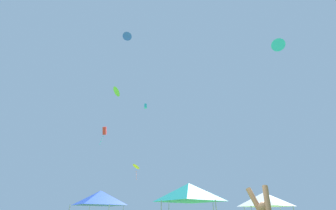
# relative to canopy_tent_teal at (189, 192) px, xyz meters

# --- Properties ---
(canopy_tent_teal) EXTENTS (3.05, 3.05, 3.26)m
(canopy_tent_teal) POSITION_rel_canopy_tent_teal_xyz_m (0.00, 0.00, 0.00)
(canopy_tent_teal) COLOR #9E9EA3
(canopy_tent_teal) RESTS_ON ground
(canopy_tent_white) EXTENTS (2.87, 2.87, 3.07)m
(canopy_tent_white) POSITION_rel_canopy_tent_teal_xyz_m (5.16, 4.07, -0.17)
(canopy_tent_white) COLOR #9E9EA3
(canopy_tent_white) RESTS_ON ground
(canopy_tent_blue) EXTENTS (2.95, 2.95, 3.16)m
(canopy_tent_blue) POSITION_rel_canopy_tent_teal_xyz_m (-6.37, 2.04, -0.09)
(canopy_tent_blue) COLOR #9E9EA3
(canopy_tent_blue) RESTS_ON ground
(kite_cyan_delta) EXTENTS (1.57, 1.38, 1.24)m
(kite_cyan_delta) POSITION_rel_canopy_tent_teal_xyz_m (9.75, 4.73, 14.60)
(kite_cyan_delta) COLOR #2DB7CC
(kite_lime_delta) EXTENTS (0.89, 0.95, 0.65)m
(kite_lime_delta) POSITION_rel_canopy_tent_teal_xyz_m (-4.71, -1.16, 6.58)
(kite_lime_delta) COLOR #75D138
(kite_blue_delta) EXTENTS (1.25, 1.23, 0.53)m
(kite_blue_delta) POSITION_rel_canopy_tent_teal_xyz_m (-6.29, 3.00, 16.55)
(kite_blue_delta) COLOR blue
(kite_red_box) EXTENTS (0.84, 1.14, 3.05)m
(kite_red_box) POSITION_rel_canopy_tent_teal_xyz_m (-14.55, 17.63, 11.23)
(kite_red_box) COLOR red
(kite_cyan_box) EXTENTS (0.61, 0.69, 0.94)m
(kite_cyan_box) POSITION_rel_canopy_tent_teal_xyz_m (-7.59, 17.06, 15.14)
(kite_cyan_box) COLOR #2DB7CC
(kite_yellow_delta) EXTENTS (1.78, 1.80, 2.64)m
(kite_yellow_delta) POSITION_rel_canopy_tent_teal_xyz_m (-9.85, 21.73, 6.12)
(kite_yellow_delta) COLOR yellow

